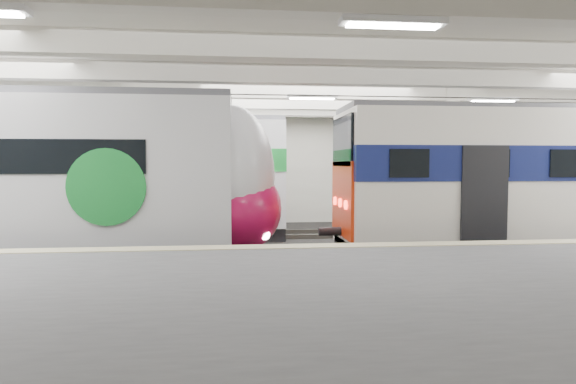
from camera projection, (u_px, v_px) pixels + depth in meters
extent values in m
cube|color=black|center=(322.00, 267.00, 13.44)|extent=(36.00, 24.00, 0.10)
cube|color=silver|center=(323.00, 64.00, 13.12)|extent=(36.00, 24.00, 0.20)
cube|color=beige|center=(287.00, 166.00, 23.21)|extent=(30.00, 0.10, 5.50)
cube|color=beige|center=(572.00, 174.00, 3.35)|extent=(30.00, 0.10, 5.50)
cube|color=#525255|center=(400.00, 321.00, 6.95)|extent=(30.00, 7.00, 1.10)
cube|color=beige|center=(349.00, 245.00, 10.14)|extent=(30.00, 0.50, 0.02)
cube|color=beige|center=(218.00, 166.00, 15.95)|extent=(0.50, 0.50, 5.50)
cube|color=beige|center=(449.00, 166.00, 16.77)|extent=(0.50, 0.50, 5.50)
cube|color=beige|center=(323.00, 75.00, 13.14)|extent=(30.00, 18.00, 0.50)
cube|color=#59544C|center=(322.00, 262.00, 13.43)|extent=(30.00, 1.52, 0.16)
cube|color=#59544C|center=(298.00, 234.00, 18.89)|extent=(30.00, 1.52, 0.16)
cylinder|color=black|center=(323.00, 96.00, 13.17)|extent=(30.00, 0.03, 0.03)
cylinder|color=black|center=(298.00, 116.00, 18.63)|extent=(30.00, 0.03, 0.03)
cube|color=white|center=(338.00, 74.00, 11.17)|extent=(26.00, 8.40, 0.12)
ellipsoid|color=silver|center=(232.00, 177.00, 13.04)|extent=(2.34, 2.89, 3.88)
ellipsoid|color=#A90E3F|center=(236.00, 209.00, 13.10)|extent=(2.48, 2.95, 2.38)
cylinder|color=#17822F|center=(106.00, 187.00, 11.26)|extent=(1.83, 0.06, 1.83)
cube|color=white|center=(567.00, 179.00, 14.04)|extent=(13.28, 2.91, 3.78)
cube|color=navy|center=(568.00, 163.00, 14.01)|extent=(13.32, 2.97, 0.92)
cube|color=red|center=(342.00, 199.00, 13.39)|extent=(0.08, 2.48, 2.08)
cube|color=black|center=(343.00, 142.00, 13.29)|extent=(0.08, 2.33, 1.36)
cube|color=#4C4C51|center=(569.00, 111.00, 13.92)|extent=(13.28, 2.27, 0.16)
cube|color=black|center=(565.00, 248.00, 14.15)|extent=(13.28, 2.04, 0.70)
cube|color=silver|center=(91.00, 174.00, 17.96)|extent=(14.44, 3.08, 3.91)
cube|color=#17822F|center=(91.00, 160.00, 17.93)|extent=(14.48, 3.14, 0.82)
cube|color=#4C4C51|center=(90.00, 119.00, 17.84)|extent=(14.43, 2.56, 0.16)
cube|color=black|center=(92.00, 231.00, 18.08)|extent=(14.43, 2.77, 0.60)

